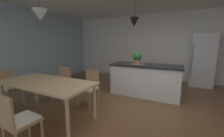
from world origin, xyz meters
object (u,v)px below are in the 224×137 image
chair_far_right (89,87)px  dining_table (46,85)px  kitchen_island (145,79)px  chair_window_end (9,86)px  refrigerator (202,60)px  chair_near_right (18,120)px  chair_far_left (62,82)px  potted_plant_on_island (137,57)px

chair_far_right → dining_table: bearing=-118.3°
dining_table → kitchen_island: bearing=56.1°
chair_window_end → refrigerator: refrigerator is taller
chair_window_end → kitchen_island: bearing=37.9°
chair_far_right → kitchen_island: size_ratio=0.44×
chair_near_right → chair_far_right: bearing=89.8°
chair_far_left → chair_window_end: same height
chair_window_end → dining_table: bearing=0.2°
dining_table → kitchen_island: 2.64m
chair_far_left → potted_plant_on_island: 2.23m
chair_window_end → kitchen_island: size_ratio=0.44×
chair_near_right → chair_window_end: 1.95m
dining_table → potted_plant_on_island: size_ratio=5.26×
refrigerator → chair_far_right: bearing=-129.6°
dining_table → potted_plant_on_island: 2.53m
chair_near_right → chair_far_right: (0.01, 1.63, 0.00)m
chair_far_left → chair_far_right: same height
chair_near_right → refrigerator: refrigerator is taller
dining_table → kitchen_island: (1.47, 2.18, -0.23)m
chair_near_right → chair_window_end: (-1.78, 0.81, 0.00)m
chair_window_end → refrigerator: (4.37, 3.95, 0.45)m
refrigerator → chair_window_end: bearing=-137.9°
kitchen_island → potted_plant_on_island: 0.69m
kitchen_island → refrigerator: size_ratio=1.07×
kitchen_island → potted_plant_on_island: potted_plant_on_island is taller
chair_far_left → chair_window_end: size_ratio=1.00×
chair_near_right → potted_plant_on_island: potted_plant_on_island is taller
chair_window_end → potted_plant_on_island: size_ratio=2.36×
potted_plant_on_island → chair_far_left: bearing=-140.4°
chair_far_right → refrigerator: bearing=50.4°
chair_far_left → refrigerator: bearing=42.1°
kitchen_island → dining_table: bearing=-123.9°
refrigerator → potted_plant_on_island: 2.54m
chair_near_right → dining_table: bearing=118.0°
dining_table → chair_far_right: 0.95m
potted_plant_on_island → dining_table: bearing=-119.0°
chair_far_right → chair_near_right: bearing=-90.2°
chair_far_left → refrigerator: (3.47, 3.13, 0.45)m
dining_table → chair_near_right: size_ratio=2.23×
chair_far_left → kitchen_island: (1.91, 1.36, -0.01)m
chair_near_right → potted_plant_on_island: 3.16m
chair_far_left → chair_far_right: 0.88m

